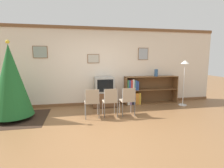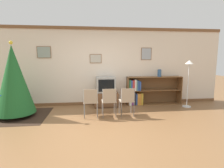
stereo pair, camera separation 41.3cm
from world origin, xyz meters
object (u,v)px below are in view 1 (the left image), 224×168
object	(u,v)px
folding_chair_right	(128,100)
folding_chair_left	(92,101)
vase	(156,73)
tv_console	(104,99)
folding_chair_center	(110,101)
standing_lamp	(185,71)
bookshelf	(141,91)
television	(104,85)
christmas_tree	(11,81)

from	to	relation	value
folding_chair_right	folding_chair_left	bearing A→B (deg)	180.00
vase	folding_chair_right	bearing A→B (deg)	-140.30
tv_console	folding_chair_center	xyz separation A→B (m)	(0.00, -1.10, 0.22)
folding_chair_center	folding_chair_right	bearing A→B (deg)	0.00
tv_console	folding_chair_left	bearing A→B (deg)	-115.03
tv_console	standing_lamp	size ratio (longest dim) A/B	0.52
folding_chair_center	bookshelf	world-z (taller)	bookshelf
television	folding_chair_center	xyz separation A→B (m)	(0.00, -1.09, -0.29)
vase	standing_lamp	world-z (taller)	standing_lamp
tv_console	bookshelf	distance (m)	1.39
folding_chair_center	standing_lamp	bearing A→B (deg)	14.47
television	tv_console	bearing A→B (deg)	90.00
folding_chair_center	folding_chair_right	size ratio (longest dim) A/B	1.00
television	bookshelf	size ratio (longest dim) A/B	0.32
folding_chair_center	standing_lamp	distance (m)	2.92
folding_chair_center	bookshelf	distance (m)	1.82
bookshelf	christmas_tree	bearing A→B (deg)	-167.83
folding_chair_left	bookshelf	size ratio (longest dim) A/B	0.42
christmas_tree	folding_chair_left	bearing A→B (deg)	-9.18
bookshelf	folding_chair_center	bearing A→B (deg)	-138.83
folding_chair_center	bookshelf	bearing A→B (deg)	41.17
tv_console	television	xyz separation A→B (m)	(0.00, -0.00, 0.51)
christmas_tree	standing_lamp	xyz separation A→B (m)	(5.35, 0.37, 0.16)
television	standing_lamp	xyz separation A→B (m)	(2.74, -0.39, 0.45)
christmas_tree	television	xyz separation A→B (m)	(2.62, 0.76, -0.29)
folding_chair_left	standing_lamp	bearing A→B (deg)	12.26
bookshelf	vase	xyz separation A→B (m)	(0.53, -0.05, 0.66)
folding_chair_center	folding_chair_left	bearing A→B (deg)	180.00
folding_chair_right	vase	distance (m)	1.92
television	folding_chair_center	world-z (taller)	television
tv_console	folding_chair_left	distance (m)	1.23
television	folding_chair_left	bearing A→B (deg)	-115.09
television	folding_chair_right	world-z (taller)	television
vase	television	bearing A→B (deg)	-178.21
folding_chair_center	standing_lamp	world-z (taller)	standing_lamp
folding_chair_left	folding_chair_center	size ratio (longest dim) A/B	1.00
christmas_tree	standing_lamp	world-z (taller)	christmas_tree
folding_chair_center	folding_chair_right	world-z (taller)	same
vase	folding_chair_left	bearing A→B (deg)	-154.46
folding_chair_left	standing_lamp	size ratio (longest dim) A/B	0.52
christmas_tree	tv_console	bearing A→B (deg)	16.15
bookshelf	folding_chair_right	bearing A→B (deg)	-125.63
tv_console	vase	world-z (taller)	vase
folding_chair_center	tv_console	bearing A→B (deg)	90.00
folding_chair_left	folding_chair_center	bearing A→B (deg)	0.00
television	folding_chair_right	distance (m)	1.24
tv_console	vase	xyz separation A→B (m)	(1.90, 0.06, 0.88)
folding_chair_left	standing_lamp	world-z (taller)	standing_lamp
christmas_tree	folding_chair_left	size ratio (longest dim) A/B	2.57
vase	folding_chair_center	bearing A→B (deg)	-148.76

